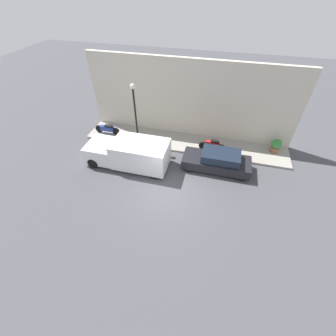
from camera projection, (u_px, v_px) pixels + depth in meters
name	position (u px, v px, depth m)	size (l,w,h in m)	color
ground_plane	(168.00, 191.00, 13.08)	(60.00, 60.00, 0.00)	#47474C
sidewalk	(184.00, 143.00, 16.55)	(2.33, 14.62, 0.14)	gray
building_facade	(190.00, 100.00, 15.69)	(0.30, 14.62, 5.56)	beige
parked_car	(217.00, 161.00, 14.12)	(1.66, 4.23, 1.32)	black
delivery_van	(129.00, 153.00, 14.26)	(2.05, 5.29, 1.81)	white
motorcycle_red	(212.00, 145.00, 15.43)	(0.30, 1.83, 0.86)	#B21E1E
motorcycle_blue	(107.00, 129.00, 17.07)	(0.30, 1.97, 0.73)	navy
streetlamp	(135.00, 106.00, 14.55)	(0.33, 0.33, 4.34)	black
potted_plant	(276.00, 145.00, 15.32)	(0.67, 0.67, 0.97)	brown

